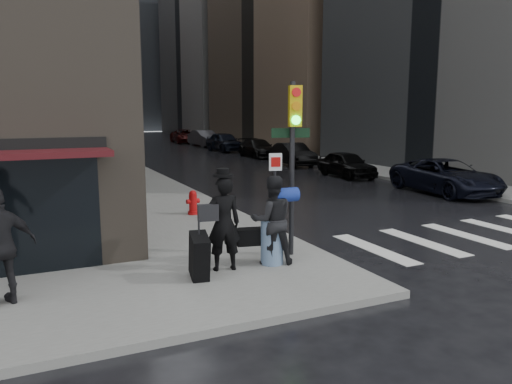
# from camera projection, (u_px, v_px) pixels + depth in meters

# --- Properties ---
(ground) EXTENTS (140.00, 140.00, 0.00)m
(ground) POSITION_uv_depth(u_px,v_px,m) (267.00, 281.00, 10.29)
(ground) COLOR black
(ground) RESTS_ON ground
(sidewalk_left) EXTENTS (4.00, 50.00, 0.15)m
(sidewalk_left) POSITION_uv_depth(u_px,v_px,m) (96.00, 159.00, 34.47)
(sidewalk_left) COLOR slate
(sidewalk_left) RESTS_ON ground
(sidewalk_right) EXTENTS (3.00, 50.00, 0.15)m
(sidewalk_right) POSITION_uv_depth(u_px,v_px,m) (271.00, 153.00, 40.05)
(sidewalk_right) COLOR slate
(sidewalk_right) RESTS_ON ground
(crosswalk) EXTENTS (8.50, 3.00, 0.01)m
(crosswalk) POSITION_uv_depth(u_px,v_px,m) (487.00, 233.00, 14.28)
(crosswalk) COLOR silver
(crosswalk) RESTS_ON ground
(bldg_right_far) EXTENTS (22.00, 20.00, 25.00)m
(bldg_right_far) POSITION_uv_depth(u_px,v_px,m) (253.00, 45.00, 70.95)
(bldg_right_far) COLOR slate
(bldg_right_far) RESTS_ON ground
(bldg_distant) EXTENTS (40.00, 12.00, 32.00)m
(bldg_distant) POSITION_uv_depth(u_px,v_px,m) (88.00, 31.00, 80.04)
(bldg_distant) COLOR slate
(bldg_distant) RESTS_ON ground
(man_overcoat) EXTENTS (1.27, 1.07, 2.19)m
(man_overcoat) POSITION_uv_depth(u_px,v_px,m) (219.00, 229.00, 10.25)
(man_overcoat) COLOR black
(man_overcoat) RESTS_ON ground
(man_jeans) EXTENTS (1.37, 0.95, 1.95)m
(man_jeans) POSITION_uv_depth(u_px,v_px,m) (272.00, 220.00, 10.79)
(man_jeans) COLOR black
(man_jeans) RESTS_ON ground
(man_greycoat) EXTENTS (1.31, 0.91, 2.06)m
(man_greycoat) POSITION_uv_depth(u_px,v_px,m) (0.00, 247.00, 8.49)
(man_greycoat) COLOR black
(man_greycoat) RESTS_ON ground
(traffic_light) EXTENTS (0.96, 0.56, 3.95)m
(traffic_light) POSITION_uv_depth(u_px,v_px,m) (292.00, 145.00, 11.14)
(traffic_light) COLOR black
(traffic_light) RESTS_ON ground
(fire_hydrant) EXTENTS (0.44, 0.34, 0.78)m
(fire_hydrant) POSITION_uv_depth(u_px,v_px,m) (193.00, 204.00, 16.04)
(fire_hydrant) COLOR #B00A0C
(fire_hydrant) RESTS_ON ground
(parked_car_0) EXTENTS (2.76, 5.32, 1.43)m
(parked_car_0) POSITION_uv_depth(u_px,v_px,m) (446.00, 176.00, 20.92)
(parked_car_0) COLOR black
(parked_car_0) RESTS_ON ground
(parked_car_1) EXTENTS (1.77, 4.02, 1.35)m
(parked_car_1) POSITION_uv_depth(u_px,v_px,m) (347.00, 164.00, 25.96)
(parked_car_1) COLOR black
(parked_car_1) RESTS_ON ground
(parked_car_2) EXTENTS (1.79, 4.37, 1.41)m
(parked_car_2) POSITION_uv_depth(u_px,v_px,m) (293.00, 154.00, 31.38)
(parked_car_2) COLOR black
(parked_car_2) RESTS_ON ground
(parked_car_3) EXTENTS (2.06, 4.65, 1.33)m
(parked_car_3) POSITION_uv_depth(u_px,v_px,m) (258.00, 148.00, 36.92)
(parked_car_3) COLOR black
(parked_car_3) RESTS_ON ground
(parked_car_4) EXTENTS (2.09, 4.78, 1.60)m
(parked_car_4) POSITION_uv_depth(u_px,v_px,m) (224.00, 142.00, 42.12)
(parked_car_4) COLOR black
(parked_car_4) RESTS_ON ground
(parked_car_5) EXTENTS (2.06, 4.82, 1.54)m
(parked_car_5) POSITION_uv_depth(u_px,v_px,m) (205.00, 138.00, 47.61)
(parked_car_5) COLOR #3F3F44
(parked_car_5) RESTS_ON ground
(parked_car_6) EXTENTS (2.54, 5.13, 1.40)m
(parked_car_6) POSITION_uv_depth(u_px,v_px,m) (185.00, 136.00, 52.94)
(parked_car_6) COLOR #3A0C0B
(parked_car_6) RESTS_ON ground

